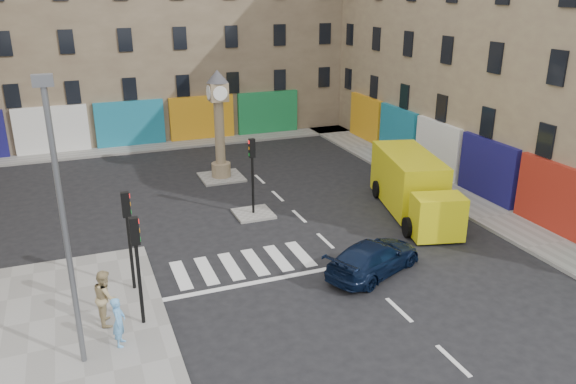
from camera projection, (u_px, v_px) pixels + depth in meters
ground at (370, 283)px, 21.02m from camera, size 120.00×120.00×0.00m
sidewalk_right at (417, 176)px, 32.72m from camera, size 2.60×30.00×0.15m
sidewalk_far at (163, 145)px, 39.05m from camera, size 32.00×2.40×0.15m
island_near at (253, 214)px, 27.31m from camera, size 1.80×1.80×0.12m
island_far at (221, 177)px, 32.56m from camera, size 2.40×2.40×0.12m
building_right at (522, 32)px, 32.15m from camera, size 10.00×30.00×16.00m
building_far at (141, 15)px, 41.23m from camera, size 32.00×10.00×17.00m
traffic_light_left_near at (137, 254)px, 17.46m from camera, size 0.28×0.22×3.70m
traffic_light_left_far at (128, 225)px, 19.56m from camera, size 0.28×0.22×3.70m
traffic_light_island at (252, 164)px, 26.45m from camera, size 0.28×0.22×3.70m
lamp_post at (62, 214)px, 14.84m from camera, size 0.50×0.25×8.30m
clock_pillar at (219, 118)px, 31.36m from camera, size 1.20×1.20×6.10m
navy_sedan at (374, 257)px, 21.59m from camera, size 4.81×3.52×1.30m
yellow_van at (413, 186)px, 27.29m from camera, size 4.02×7.81×2.73m
pedestrian_blue at (119, 322)px, 16.90m from camera, size 0.53×0.67×1.61m
pedestrian_tan at (106, 297)px, 18.01m from camera, size 0.71×0.91×1.86m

